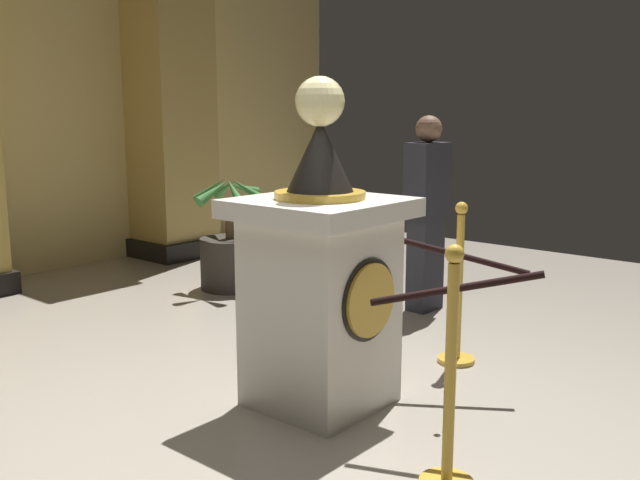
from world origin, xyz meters
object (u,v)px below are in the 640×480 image
(stanchion_near, at_px, (449,405))
(potted_palm_right, at_px, (230,253))
(bystander_guest, at_px, (427,210))
(pedestal_clock, at_px, (321,280))
(stanchion_far, at_px, (458,307))

(stanchion_near, distance_m, potted_palm_right, 3.76)
(bystander_guest, bearing_deg, pedestal_clock, -164.10)
(stanchion_near, bearing_deg, pedestal_clock, 71.42)
(stanchion_near, xyz_separation_m, stanchion_far, (1.40, 0.75, -0.01))
(pedestal_clock, distance_m, potted_palm_right, 2.74)
(stanchion_far, height_order, bystander_guest, bystander_guest)
(pedestal_clock, distance_m, bystander_guest, 2.07)
(stanchion_far, bearing_deg, bystander_guest, 41.76)
(pedestal_clock, height_order, stanchion_far, pedestal_clock)
(potted_palm_right, bearing_deg, stanchion_far, -98.41)
(potted_palm_right, bearing_deg, bystander_guest, -72.65)
(pedestal_clock, bearing_deg, bystander_guest, 15.90)
(stanchion_far, bearing_deg, pedestal_clock, 166.37)
(stanchion_near, relative_size, potted_palm_right, 1.01)
(potted_palm_right, bearing_deg, stanchion_near, -118.27)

